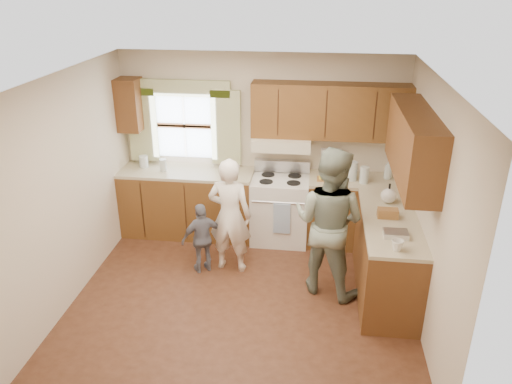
# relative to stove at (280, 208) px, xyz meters

# --- Properties ---
(room) EXTENTS (3.80, 3.80, 3.80)m
(room) POSITION_rel_stove_xyz_m (-0.30, -1.44, 0.78)
(room) COLOR #422314
(room) RESTS_ON ground
(kitchen_fixtures) EXTENTS (3.80, 2.25, 2.15)m
(kitchen_fixtures) POSITION_rel_stove_xyz_m (0.31, -0.36, 0.37)
(kitchen_fixtures) COLOR #44270E
(kitchen_fixtures) RESTS_ON ground
(stove) EXTENTS (0.76, 0.67, 1.07)m
(stove) POSITION_rel_stove_xyz_m (0.00, 0.00, 0.00)
(stove) COLOR silver
(stove) RESTS_ON ground
(woman_left) EXTENTS (0.57, 0.41, 1.46)m
(woman_left) POSITION_rel_stove_xyz_m (-0.54, -0.83, 0.26)
(woman_left) COLOR white
(woman_left) RESTS_ON ground
(woman_right) EXTENTS (1.04, 0.95, 1.74)m
(woman_right) POSITION_rel_stove_xyz_m (0.63, -1.13, 0.41)
(woman_right) COLOR #24372D
(woman_right) RESTS_ON ground
(child) EXTENTS (0.57, 0.46, 0.91)m
(child) POSITION_rel_stove_xyz_m (-0.87, -0.93, -0.01)
(child) COLOR slate
(child) RESTS_ON ground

